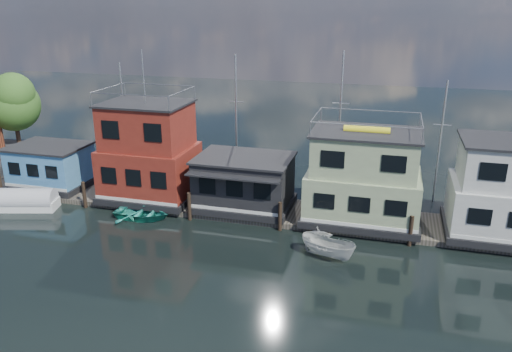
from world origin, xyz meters
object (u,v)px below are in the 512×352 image
(houseboat_green, at_px, (363,179))
(houseboat_blue, at_px, (51,166))
(motorboat, at_px, (328,248))
(tarp_runabout, at_px, (27,201))
(houseboat_dark, at_px, (244,182))
(dinghy_teal, at_px, (142,213))
(dinghy_white, at_px, (319,233))
(houseboat_red, at_px, (149,153))

(houseboat_green, bearing_deg, houseboat_blue, -180.00)
(houseboat_blue, xyz_separation_m, motorboat, (24.89, -6.00, -1.47))
(houseboat_green, xyz_separation_m, tarp_runabout, (-25.76, -4.27, -2.86))
(houseboat_dark, relative_size, dinghy_teal, 1.74)
(houseboat_blue, height_order, dinghy_teal, houseboat_blue)
(tarp_runabout, bearing_deg, houseboat_dark, -0.89)
(tarp_runabout, bearing_deg, motorboat, -19.22)
(houseboat_green, bearing_deg, motorboat, -105.02)
(dinghy_teal, bearing_deg, houseboat_green, -80.60)
(houseboat_dark, distance_m, tarp_runabout, 17.37)
(dinghy_teal, bearing_deg, tarp_runabout, 90.97)
(houseboat_blue, distance_m, tarp_runabout, 4.59)
(houseboat_blue, bearing_deg, motorboat, -13.55)
(tarp_runabout, xyz_separation_m, dinghy_white, (23.18, 0.69, -0.19))
(dinghy_teal, bearing_deg, houseboat_red, 10.85)
(houseboat_red, distance_m, dinghy_teal, 5.20)
(houseboat_green, bearing_deg, dinghy_white, -125.70)
(tarp_runabout, relative_size, motorboat, 1.28)
(motorboat, bearing_deg, houseboat_green, 5.97)
(houseboat_blue, relative_size, dinghy_white, 3.37)
(houseboat_red, height_order, houseboat_green, houseboat_red)
(houseboat_green, relative_size, tarp_runabout, 1.72)
(houseboat_dark, distance_m, motorboat, 9.65)
(houseboat_red, relative_size, tarp_runabout, 2.42)
(houseboat_dark, height_order, houseboat_green, houseboat_green)
(houseboat_dark, distance_m, dinghy_teal, 8.19)
(houseboat_red, distance_m, motorboat, 16.86)
(dinghy_teal, height_order, tarp_runabout, tarp_runabout)
(tarp_runabout, bearing_deg, houseboat_red, 10.87)
(houseboat_green, bearing_deg, tarp_runabout, -170.59)
(tarp_runabout, bearing_deg, houseboat_green, -5.72)
(houseboat_red, relative_size, houseboat_dark, 1.60)
(motorboat, xyz_separation_m, dinghy_white, (-0.96, 2.42, -0.24))
(houseboat_dark, height_order, motorboat, houseboat_dark)
(dinghy_white, bearing_deg, motorboat, -160.38)
(houseboat_dark, bearing_deg, dinghy_white, -28.96)
(houseboat_dark, height_order, tarp_runabout, houseboat_dark)
(dinghy_teal, xyz_separation_m, dinghy_white, (13.54, 0.00, 0.06))
(dinghy_white, bearing_deg, houseboat_blue, 79.47)
(tarp_runabout, height_order, dinghy_white, tarp_runabout)
(houseboat_dark, height_order, dinghy_teal, houseboat_dark)
(tarp_runabout, distance_m, dinghy_white, 23.20)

